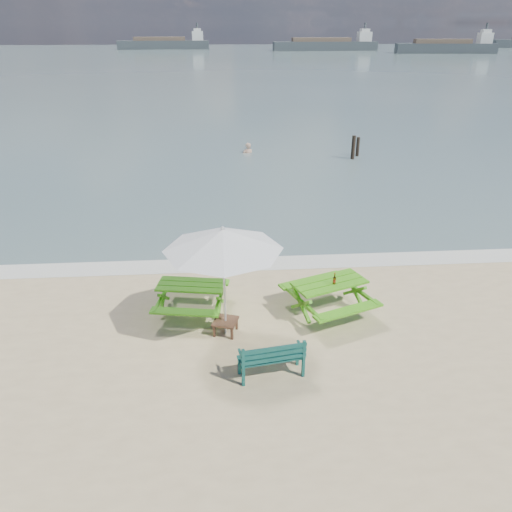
{
  "coord_description": "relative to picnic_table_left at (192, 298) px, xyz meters",
  "views": [
    {
      "loc": [
        -0.44,
        -8.28,
        6.3
      ],
      "look_at": [
        0.41,
        3.0,
        1.0
      ],
      "focal_mm": 35.0,
      "sensor_mm": 36.0,
      "label": 1
    }
  ],
  "objects": [
    {
      "name": "beer_bottle",
      "position": [
        3.32,
        -0.37,
        0.55
      ],
      "size": [
        0.07,
        0.07,
        0.27
      ],
      "color": "#935215",
      "rests_on": "picnic_table_right"
    },
    {
      "name": "patio_umbrella",
      "position": [
        0.78,
        -0.97,
        1.91
      ],
      "size": [
        3.17,
        3.17,
        2.5
      ],
      "color": "silver",
      "rests_on": "ground"
    },
    {
      "name": "swimmer",
      "position": [
        2.3,
        16.06,
        -0.66
      ],
      "size": [
        0.68,
        0.53,
        1.66
      ],
      "color": "tan",
      "rests_on": "ground"
    },
    {
      "name": "sea",
      "position": [
        1.19,
        82.9,
        -0.36
      ],
      "size": [
        300.0,
        300.0,
        0.0
      ],
      "primitive_type": "plane",
      "color": "slate",
      "rests_on": "ground"
    },
    {
      "name": "park_bench",
      "position": [
        1.64,
        -2.51,
        -0.12
      ],
      "size": [
        1.34,
        0.64,
        0.79
      ],
      "color": "#10443F",
      "rests_on": "ground"
    },
    {
      "name": "cargo_ships",
      "position": [
        57.55,
        122.19,
        0.82
      ],
      "size": [
        158.01,
        32.3,
        4.4
      ],
      "color": "#363D40",
      "rests_on": "ground"
    },
    {
      "name": "foam_strip",
      "position": [
        1.19,
        2.5,
        -0.35
      ],
      "size": [
        22.0,
        0.9,
        0.01
      ],
      "primitive_type": "cube",
      "color": "silver",
      "rests_on": "ground"
    },
    {
      "name": "picnic_table_left",
      "position": [
        0.0,
        0.0,
        0.0
      ],
      "size": [
        1.84,
        1.98,
        0.75
      ],
      "color": "#45A619",
      "rests_on": "ground"
    },
    {
      "name": "mooring_pilings",
      "position": [
        7.7,
        14.53,
        0.09
      ],
      "size": [
        0.58,
        0.78,
        1.39
      ],
      "color": "black",
      "rests_on": "ground"
    },
    {
      "name": "side_table",
      "position": [
        0.78,
        -0.97,
        -0.19
      ],
      "size": [
        0.63,
        0.63,
        0.33
      ],
      "color": "brown",
      "rests_on": "ground"
    },
    {
      "name": "picnic_table_right",
      "position": [
        3.24,
        -0.26,
        0.03
      ],
      "size": [
        2.29,
        2.4,
        0.82
      ],
      "color": "#439917",
      "rests_on": "ground"
    }
  ]
}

